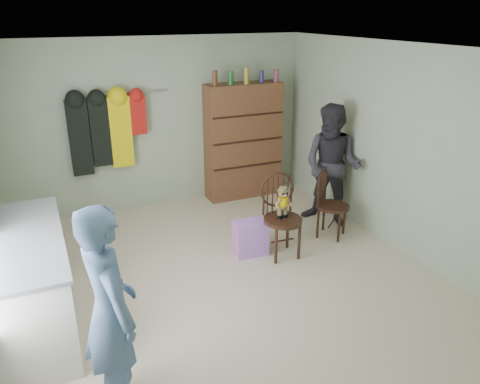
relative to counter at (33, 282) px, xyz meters
name	(u,v)px	position (x,y,z in m)	size (l,w,h in m)	color
ground_plane	(227,280)	(1.95, 0.00, -0.47)	(5.00, 5.00, 0.00)	beige
room_walls	(207,132)	(1.95, 0.53, 1.11)	(5.00, 5.00, 5.00)	#ACB99B
counter	(33,282)	(0.00, 0.00, 0.00)	(0.64, 1.86, 0.94)	silver
chair_front	(281,210)	(2.79, 0.30, 0.12)	(0.48, 0.48, 1.03)	#3F2216
chair_far	(329,201)	(3.61, 0.49, 0.02)	(0.58, 0.58, 0.92)	#3F2216
striped_bag	(250,238)	(2.46, 0.47, -0.27)	(0.39, 0.30, 0.41)	#E572CB
person_left	(110,312)	(0.52, -1.28, 0.36)	(0.61, 0.40, 1.66)	#455D7F
person_right	(332,166)	(3.86, 0.82, 0.37)	(0.82, 0.64, 1.69)	#2D2B33
dresser	(243,141)	(3.20, 2.30, 0.44)	(1.20, 0.39, 2.04)	brown
coat_rack	(105,131)	(1.12, 2.38, 0.78)	(1.42, 0.12, 1.09)	#99999E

